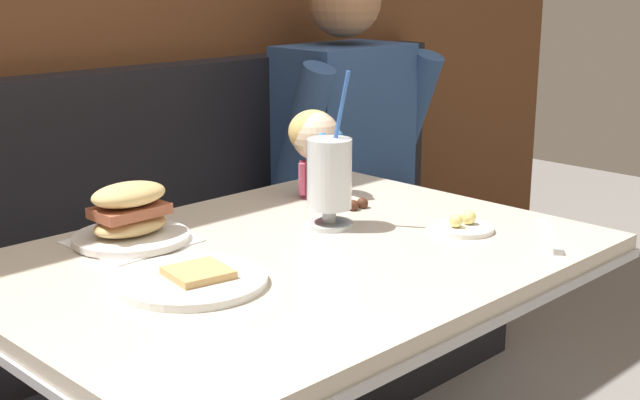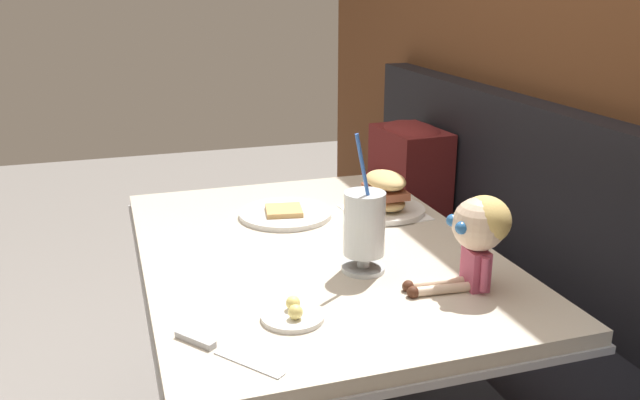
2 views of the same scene
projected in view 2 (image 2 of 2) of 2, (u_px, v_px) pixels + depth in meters
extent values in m
cube|color=brown|center=(639.00, 41.00, 1.72)|extent=(4.40, 0.08, 2.40)
cube|color=black|center=(510.00, 389.00, 1.94)|extent=(2.60, 0.48, 0.45)
cube|color=black|center=(586.00, 219.00, 1.84)|extent=(2.60, 0.10, 0.55)
cube|color=beige|center=(314.00, 253.00, 1.62)|extent=(1.10, 0.80, 0.03)
cube|color=#B7BABF|center=(314.00, 262.00, 1.62)|extent=(1.11, 0.81, 0.02)
cylinder|color=#A5A8AD|center=(315.00, 382.00, 1.73)|extent=(0.14, 0.14, 0.65)
cylinder|color=white|center=(285.00, 214.00, 1.82)|extent=(0.25, 0.25, 0.01)
cube|color=tan|center=(284.00, 210.00, 1.81)|extent=(0.11, 0.11, 0.01)
cylinder|color=silver|center=(363.00, 268.00, 1.48)|extent=(0.10, 0.10, 0.01)
cylinder|color=silver|center=(364.00, 260.00, 1.48)|extent=(0.03, 0.03, 0.03)
cylinder|color=silver|center=(364.00, 224.00, 1.45)|extent=(0.09, 0.09, 0.14)
cylinder|color=pink|center=(364.00, 229.00, 1.45)|extent=(0.08, 0.08, 0.12)
cylinder|color=blue|center=(366.00, 183.00, 1.40)|extent=(0.02, 0.06, 0.22)
cube|color=white|center=(385.00, 212.00, 1.85)|extent=(0.21, 0.21, 0.00)
cylinder|color=white|center=(385.00, 210.00, 1.84)|extent=(0.22, 0.22, 0.01)
ellipsoid|color=tan|center=(385.00, 201.00, 1.84)|extent=(0.15, 0.10, 0.04)
cube|color=#995138|center=(385.00, 191.00, 1.83)|extent=(0.14, 0.09, 0.02)
ellipsoid|color=tan|center=(386.00, 180.00, 1.82)|extent=(0.15, 0.10, 0.04)
cylinder|color=white|center=(293.00, 317.00, 1.27)|extent=(0.12, 0.12, 0.01)
sphere|color=#F4E07A|center=(293.00, 303.00, 1.28)|extent=(0.03, 0.03, 0.03)
sphere|color=#F4E07A|center=(296.00, 312.00, 1.25)|extent=(0.03, 0.03, 0.03)
cube|color=silver|center=(249.00, 363.00, 1.12)|extent=(0.12, 0.10, 0.00)
cube|color=#B2B5BA|center=(195.00, 339.00, 1.19)|extent=(0.08, 0.07, 0.01)
cube|color=#B74C6B|center=(476.00, 268.00, 1.39)|extent=(0.07, 0.05, 0.08)
sphere|color=beige|center=(479.00, 224.00, 1.36)|extent=(0.11, 0.11, 0.11)
ellipsoid|color=#D8B766|center=(485.00, 220.00, 1.36)|extent=(0.12, 0.11, 0.10)
sphere|color=#2D6BB2|center=(452.00, 220.00, 1.37)|extent=(0.03, 0.03, 0.03)
sphere|color=#2D6BB2|center=(461.00, 228.00, 1.33)|extent=(0.03, 0.03, 0.03)
cylinder|color=beige|center=(436.00, 284.00, 1.40)|extent=(0.03, 0.12, 0.02)
cylinder|color=beige|center=(441.00, 289.00, 1.37)|extent=(0.03, 0.12, 0.02)
sphere|color=#4C2819|center=(408.00, 286.00, 1.38)|extent=(0.03, 0.03, 0.03)
sphere|color=#4C2819|center=(413.00, 292.00, 1.36)|extent=(0.03, 0.03, 0.03)
cylinder|color=#B74C6B|center=(467.00, 259.00, 1.43)|extent=(0.02, 0.02, 0.07)
cylinder|color=#B74C6B|center=(485.00, 275.00, 1.35)|extent=(0.02, 0.02, 0.07)
cube|color=maroon|center=(409.00, 179.00, 2.51)|extent=(0.31, 0.22, 0.38)
cube|color=maroon|center=(379.00, 202.00, 2.50)|extent=(0.21, 0.06, 0.17)
ellipsoid|color=maroon|center=(411.00, 132.00, 2.45)|extent=(0.30, 0.21, 0.07)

